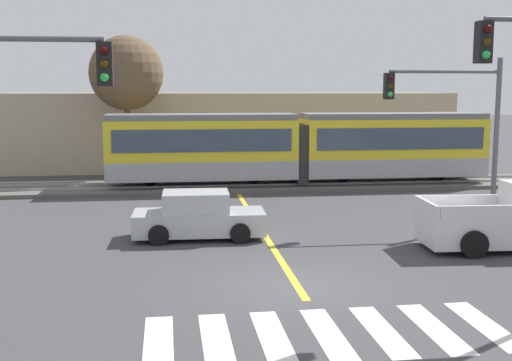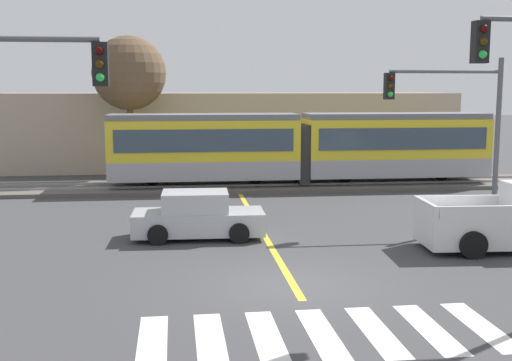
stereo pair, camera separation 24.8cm
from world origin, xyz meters
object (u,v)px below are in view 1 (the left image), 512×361
Objects in this scene: light_rail_tram at (299,145)px; sedan_crossing at (199,217)px; bare_tree_west at (126,73)px; traffic_light_mid_right at (458,115)px.

sedan_crossing is at bearing -117.13° from light_rail_tram.
bare_tree_west is at bearing 155.54° from light_rail_tram.
light_rail_tram reaches higher than sedan_crossing.
traffic_light_mid_right is 0.77× the size of bare_tree_west.
bare_tree_west reaches higher than light_rail_tram.
light_rail_tram is 3.16× the size of traffic_light_mid_right.
light_rail_tram is at bearing 111.94° from traffic_light_mid_right.
traffic_light_mid_right is (3.78, -9.40, 1.84)m from light_rail_tram.
light_rail_tram is 10.30m from traffic_light_mid_right.
traffic_light_mid_right is at bearing 6.50° from sedan_crossing.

